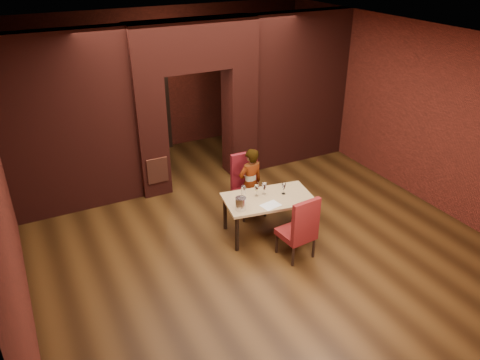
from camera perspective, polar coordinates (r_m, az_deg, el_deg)
The scene contains 25 objects.
floor at distance 8.20m, azimuth 0.41°, elevation -5.65°, with size 8.00×8.00×0.00m, color #432910.
ceiling at distance 6.99m, azimuth 0.51°, elevation 16.93°, with size 7.00×8.00×0.04m, color silver.
wall_back at distance 10.96m, azimuth -9.52°, elevation 11.85°, with size 7.00×0.04×3.20m, color maroon.
wall_front at distance 4.78m, azimuth 23.93°, elevation -12.35°, with size 7.00×0.04×3.20m, color maroon.
wall_left at distance 6.73m, azimuth -26.97°, elevation -1.05°, with size 0.04×8.00×3.20m, color maroon.
wall_right at distance 9.49m, azimuth 19.72°, elevation 8.19°, with size 0.04×8.00×3.20m, color maroon.
pillar_left at distance 9.02m, azimuth -10.92°, elevation 5.29°, with size 0.55×0.55×2.30m, color maroon.
pillar_right at distance 9.67m, azimuth -0.08°, elevation 7.32°, with size 0.55×0.55×2.30m, color maroon.
lintel at distance 8.86m, azimuth -5.78°, elevation 16.07°, with size 2.45×0.55×0.90m, color maroon.
wing_wall_left at distance 8.62m, azimuth -20.20°, elevation 6.22°, with size 2.27×0.35×3.20m, color maroon.
wing_wall_right at distance 10.22m, azimuth 7.11°, elevation 10.88°, with size 2.27×0.35×3.20m, color maroon.
vent_panel at distance 9.00m, azimuth -10.02°, elevation 1.14°, with size 0.40×0.03×0.50m, color #9B462D.
rear_door at distance 10.95m, azimuth -11.20°, elevation 8.68°, with size 0.90×0.08×2.10m, color black.
rear_door_frame at distance 10.92m, azimuth -11.13°, elevation 8.62°, with size 1.02×0.04×2.22m, color black.
dining_table at distance 7.87m, azimuth 3.42°, elevation -4.30°, with size 1.45×0.81×0.68m, color tan.
chair_far at distance 8.30m, azimuth 1.15°, elevation -0.74°, with size 0.51×0.51×1.12m, color maroon.
chair_near at distance 7.27m, azimuth 6.88°, elevation -5.61°, with size 0.49×0.49×1.07m, color maroon.
person_seated at distance 8.18m, azimuth 1.27°, elevation -0.41°, with size 0.48×0.31×1.31m, color white.
wine_glass_a at distance 7.70m, azimuth 2.03°, elevation -1.31°, with size 0.08×0.08×0.20m, color white, non-canonical shape.
wine_glass_b at distance 7.75m, azimuth 2.98°, elevation -1.08°, with size 0.08×0.08×0.21m, color white, non-canonical shape.
wine_glass_c at distance 7.79m, azimuth 5.35°, elevation -1.08°, with size 0.08×0.08×0.19m, color silver, non-canonical shape.
tasting_sheet at distance 7.48m, azimuth 3.77°, elevation -3.09°, with size 0.30×0.22×0.00m, color white.
wine_bucket at distance 7.31m, azimuth 0.10°, elevation -2.90°, with size 0.17×0.17×0.21m, color silver.
water_bottle at distance 7.44m, azimuth 0.44°, elevation -1.77°, with size 0.08×0.08×0.33m, color white.
potted_plant at distance 8.81m, azimuth 5.47°, elevation -1.74°, with size 0.35×0.31×0.39m, color #326725.
Camera 1 is at (-3.20, -6.08, 4.47)m, focal length 35.00 mm.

